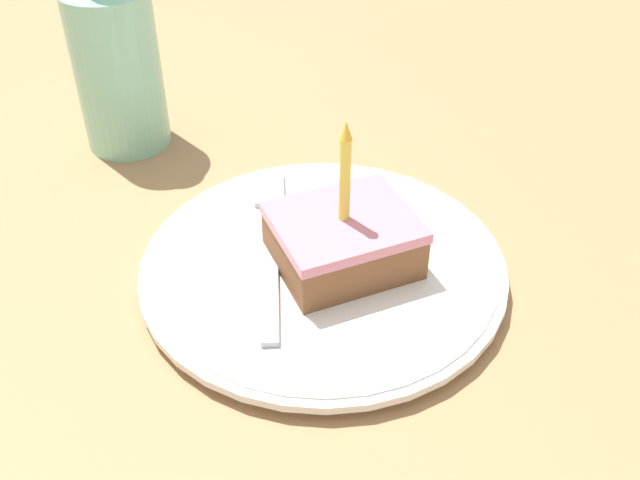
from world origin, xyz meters
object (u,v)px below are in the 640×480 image
bottle (117,63)px  plate (320,269)px  fork (270,236)px  cake_slice (342,237)px

bottle → plate: bearing=-160.5°
plate → fork: fork is taller
fork → bottle: bearing=16.9°
plate → bottle: size_ratio=1.36×
plate → bottle: bottle is taller
plate → fork: size_ratio=1.40×
plate → cake_slice: 0.03m
plate → fork: bearing=31.7°
plate → fork: (0.04, 0.02, 0.01)m
plate → bottle: bearing=19.5°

